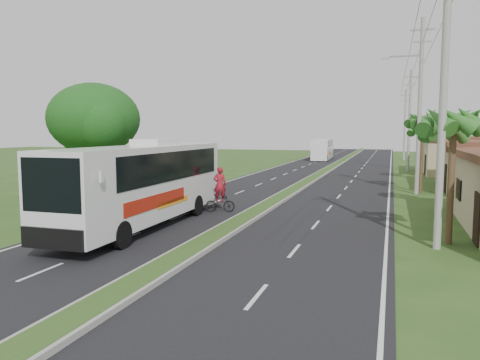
% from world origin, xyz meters
% --- Properties ---
extents(ground, '(180.00, 180.00, 0.00)m').
position_xyz_m(ground, '(0.00, 0.00, 0.00)').
color(ground, '#2A4A1B').
rests_on(ground, ground).
extents(road_asphalt, '(14.00, 160.00, 0.02)m').
position_xyz_m(road_asphalt, '(0.00, 20.00, 0.01)').
color(road_asphalt, black).
rests_on(road_asphalt, ground).
extents(median_strip, '(1.20, 160.00, 0.18)m').
position_xyz_m(median_strip, '(0.00, 20.00, 0.10)').
color(median_strip, gray).
rests_on(median_strip, ground).
extents(lane_edge_left, '(0.12, 160.00, 0.01)m').
position_xyz_m(lane_edge_left, '(-6.70, 20.00, 0.00)').
color(lane_edge_left, silver).
rests_on(lane_edge_left, ground).
extents(lane_edge_right, '(0.12, 160.00, 0.01)m').
position_xyz_m(lane_edge_right, '(6.70, 20.00, 0.00)').
color(lane_edge_right, silver).
rests_on(lane_edge_right, ground).
extents(shop_far, '(8.60, 11.60, 3.82)m').
position_xyz_m(shop_far, '(14.00, 36.00, 1.93)').
color(shop_far, tan).
rests_on(shop_far, ground).
extents(palm_verge_a, '(2.40, 2.40, 5.45)m').
position_xyz_m(palm_verge_a, '(9.00, 3.00, 4.74)').
color(palm_verge_a, '#473321').
rests_on(palm_verge_a, ground).
extents(palm_verge_b, '(2.40, 2.40, 5.05)m').
position_xyz_m(palm_verge_b, '(9.40, 12.00, 4.36)').
color(palm_verge_b, '#473321').
rests_on(palm_verge_b, ground).
extents(palm_verge_c, '(2.40, 2.40, 5.85)m').
position_xyz_m(palm_verge_c, '(8.80, 19.00, 5.12)').
color(palm_verge_c, '#473321').
rests_on(palm_verge_c, ground).
extents(palm_verge_d, '(2.40, 2.40, 5.25)m').
position_xyz_m(palm_verge_d, '(9.30, 28.00, 4.55)').
color(palm_verge_d, '#473321').
rests_on(palm_verge_d, ground).
extents(shade_tree, '(6.30, 6.00, 7.54)m').
position_xyz_m(shade_tree, '(-12.11, 10.02, 5.03)').
color(shade_tree, '#473321').
rests_on(shade_tree, ground).
extents(utility_pole_a, '(1.60, 0.28, 11.00)m').
position_xyz_m(utility_pole_a, '(8.50, 2.00, 5.67)').
color(utility_pole_a, gray).
rests_on(utility_pole_a, ground).
extents(utility_pole_b, '(3.20, 0.28, 12.00)m').
position_xyz_m(utility_pole_b, '(8.47, 18.00, 6.26)').
color(utility_pole_b, gray).
rests_on(utility_pole_b, ground).
extents(utility_pole_c, '(1.60, 0.28, 11.00)m').
position_xyz_m(utility_pole_c, '(8.50, 38.00, 5.67)').
color(utility_pole_c, gray).
rests_on(utility_pole_c, ground).
extents(utility_pole_d, '(1.60, 0.28, 10.50)m').
position_xyz_m(utility_pole_d, '(8.50, 58.00, 5.42)').
color(utility_pole_d, gray).
rests_on(utility_pole_d, ground).
extents(coach_bus_main, '(2.76, 12.45, 4.01)m').
position_xyz_m(coach_bus_main, '(-3.92, 2.28, 2.21)').
color(coach_bus_main, silver).
rests_on(coach_bus_main, ground).
extents(coach_bus_far, '(2.79, 10.86, 3.14)m').
position_xyz_m(coach_bus_far, '(-3.32, 55.41, 1.78)').
color(coach_bus_far, white).
rests_on(coach_bus_far, ground).
extents(motorcyclist, '(1.67, 0.89, 2.47)m').
position_xyz_m(motorcyclist, '(-2.00, 6.94, 0.96)').
color(motorcyclist, black).
rests_on(motorcyclist, ground).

